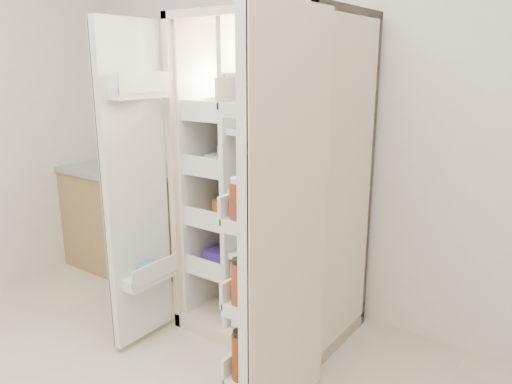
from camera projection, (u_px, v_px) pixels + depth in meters
The scene contains 5 objects.
wall_back at pixel (333, 97), 2.84m from camera, with size 4.00×0.02×2.70m, color silver.
refrigerator at pixel (279, 206), 2.80m from camera, with size 0.92×0.70×1.80m.
freezer_door at pixel (136, 189), 2.58m from camera, with size 0.15×0.40×1.72m.
fridge_door at pixel (282, 233), 1.96m from camera, with size 0.17×0.58×1.72m.
kitchen_counter at pixel (123, 217), 3.73m from camera, with size 1.08×0.58×0.79m.
Camera 1 is at (1.31, -0.61, 1.53)m, focal length 34.00 mm.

